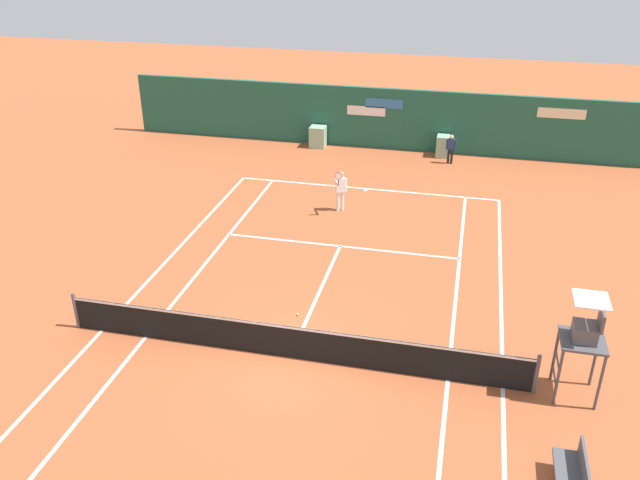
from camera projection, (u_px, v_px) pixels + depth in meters
The scene contains 8 objects.
ground_plane at pixel (296, 344), 17.39m from camera, with size 80.00×80.00×0.01m.
tennis_net at pixel (289, 341), 16.67m from camera, with size 12.10×0.10×1.07m.
sponsor_back_wall at pixel (385, 120), 31.04m from camera, with size 25.00×1.02×2.88m.
umpire_chair at pixel (585, 335), 14.87m from camera, with size 1.00×1.00×2.63m.
player_bench at pixel (574, 474), 12.75m from camera, with size 0.54×1.42×0.88m.
player_on_baseline at pixel (340, 188), 24.69m from camera, with size 0.46×0.80×1.78m.
ball_kid_left_post at pixel (451, 147), 29.44m from camera, with size 0.44×0.21×1.33m.
tennis_ball_mid_court at pixel (298, 315), 18.61m from camera, with size 0.07×0.07×0.07m, color #CCE033.
Camera 1 is at (3.90, -13.21, 10.27)m, focal length 37.09 mm.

